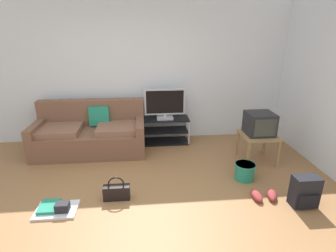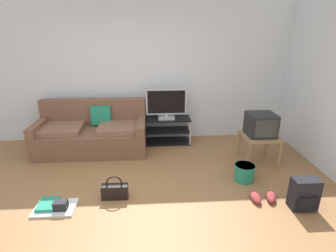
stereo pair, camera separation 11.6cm
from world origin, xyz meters
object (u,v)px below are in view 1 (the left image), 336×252
(tv_stand, at_px, (165,130))
(floor_tray, at_px, (56,209))
(crt_tv, at_px, (260,124))
(sneakers_pair, at_px, (264,195))
(handbag, at_px, (117,192))
(couch, at_px, (91,134))
(cleaning_bucket, at_px, (245,171))
(flat_tv, at_px, (165,104))
(backpack, at_px, (305,192))
(side_table, at_px, (258,138))

(tv_stand, relative_size, floor_tray, 1.86)
(tv_stand, height_order, crt_tv, crt_tv)
(sneakers_pair, bearing_deg, handbag, 175.20)
(couch, relative_size, sneakers_pair, 5.27)
(floor_tray, bearing_deg, handbag, 14.32)
(couch, xyz_separation_m, handbag, (0.59, -1.57, -0.22))
(crt_tv, distance_m, cleaning_bucket, 0.89)
(tv_stand, height_order, flat_tv, flat_tv)
(flat_tv, height_order, handbag, flat_tv)
(backpack, xyz_separation_m, floor_tray, (-3.11, 0.17, -0.16))
(side_table, xyz_separation_m, cleaning_bucket, (-0.42, -0.56, -0.28))
(tv_stand, height_order, side_table, tv_stand)
(couch, height_order, backpack, couch)
(handbag, bearing_deg, flat_tv, 66.46)
(side_table, relative_size, backpack, 1.36)
(sneakers_pair, relative_size, floor_tray, 0.74)
(side_table, bearing_deg, crt_tv, 90.00)
(side_table, height_order, crt_tv, crt_tv)
(floor_tray, bearing_deg, cleaning_bucket, 11.31)
(backpack, relative_size, cleaning_bucket, 1.35)
(flat_tv, distance_m, sneakers_pair, 2.41)
(side_table, xyz_separation_m, sneakers_pair, (-0.32, -1.06, -0.37))
(crt_tv, height_order, backpack, crt_tv)
(crt_tv, relative_size, sneakers_pair, 1.18)
(backpack, bearing_deg, flat_tv, 129.60)
(backpack, height_order, cleaning_bucket, backpack)
(flat_tv, height_order, sneakers_pair, flat_tv)
(floor_tray, bearing_deg, flat_tv, 52.74)
(crt_tv, relative_size, cleaning_bucket, 1.43)
(side_table, distance_m, handbag, 2.47)
(cleaning_bucket, relative_size, floor_tray, 0.61)
(side_table, relative_size, cleaning_bucket, 1.84)
(tv_stand, relative_size, sneakers_pair, 2.52)
(tv_stand, relative_size, backpack, 2.28)
(flat_tv, xyz_separation_m, crt_tv, (1.49, -0.90, -0.12))
(backpack, distance_m, sneakers_pair, 0.49)
(flat_tv, bearing_deg, handbag, -113.54)
(flat_tv, bearing_deg, cleaning_bucket, -53.97)
(couch, distance_m, floor_tray, 1.79)
(couch, bearing_deg, tv_stand, 10.57)
(backpack, xyz_separation_m, sneakers_pair, (-0.42, 0.19, -0.16))
(couch, distance_m, handbag, 1.69)
(side_table, bearing_deg, cleaning_bucket, -126.51)
(backpack, relative_size, handbag, 1.18)
(floor_tray, bearing_deg, side_table, 19.77)
(tv_stand, xyz_separation_m, side_table, (1.49, -0.94, 0.16))
(couch, xyz_separation_m, crt_tv, (2.87, -0.66, 0.34))
(crt_tv, distance_m, backpack, 1.35)
(couch, relative_size, flat_tv, 2.54)
(side_table, bearing_deg, handbag, -158.56)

